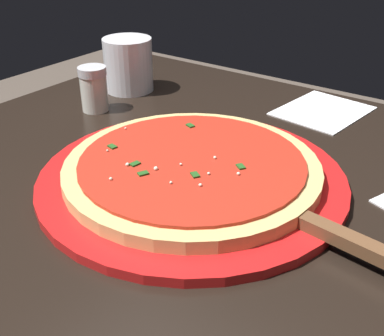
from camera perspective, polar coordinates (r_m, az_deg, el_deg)
name	(u,v)px	position (r m, az deg, el deg)	size (l,w,h in m)	color
restaurant_table	(150,280)	(0.68, -5.06, -13.18)	(0.91, 0.77, 0.73)	black
serving_plate	(192,178)	(0.59, 0.00, -1.19)	(0.38, 0.38, 0.01)	red
pizza	(192,167)	(0.59, 0.00, 0.11)	(0.31, 0.31, 0.02)	#DBB26B
pizza_server	(317,228)	(0.51, 14.64, -6.90)	(0.08, 0.22, 0.01)	silver
cup_tall_drink	(128,65)	(0.90, -7.58, 12.09)	(0.09, 0.09, 0.10)	silver
napkin_loose_left	(323,111)	(0.83, 15.29, 6.57)	(0.15, 0.12, 0.00)	white
parmesan_shaker	(94,89)	(0.81, -11.61, 9.24)	(0.05, 0.05, 0.07)	silver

